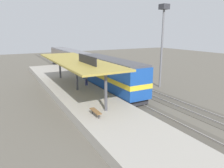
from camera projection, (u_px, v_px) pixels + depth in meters
ground_plane at (122, 90)px, 29.38m from camera, size 120.00×120.00×0.00m
track_near at (109, 92)px, 28.44m from camera, size 3.20×110.00×0.16m
track_far at (137, 87)px, 30.57m from camera, size 3.20×110.00×0.16m
platform at (78, 93)px, 26.21m from camera, size 6.00×44.00×0.90m
station_canopy at (76, 61)px, 25.12m from camera, size 5.20×18.00×4.70m
platform_bench at (96, 111)px, 17.88m from camera, size 0.44×1.70×0.50m
locomotive at (110, 75)px, 27.80m from camera, size 2.93×14.43×4.44m
passenger_carriage_single at (69, 60)px, 43.15m from camera, size 2.90×20.00×4.24m
light_mast at (163, 29)px, 28.87m from camera, size 1.10×1.10×11.70m
person_waiting at (86, 79)px, 28.06m from camera, size 0.34×0.34×1.71m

